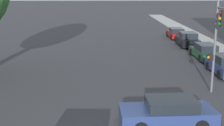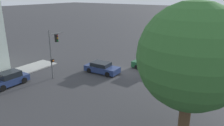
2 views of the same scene
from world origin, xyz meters
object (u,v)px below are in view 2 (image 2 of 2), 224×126
Objects in this scene: street_tree at (191,57)px; traffic_signal at (54,48)px; crossing_car_0 at (207,76)px; crossing_car_2 at (150,64)px; parked_car_0 at (9,79)px; crossing_car_1 at (102,68)px.

traffic_signal is at bearing -13.96° from street_tree.
crossing_car_2 reaches higher than crossing_car_0.
street_tree is at bearing -13.57° from traffic_signal.
traffic_signal is 1.36× the size of crossing_car_0.
traffic_signal is (16.31, -4.06, -2.51)m from street_tree.
parked_car_0 is at bearing 53.66° from crossing_car_2.
street_tree reaches higher than traffic_signal.
traffic_signal reaches higher than crossing_car_2.
crossing_car_2 reaches higher than parked_car_0.
traffic_signal is 1.40× the size of parked_car_0.
street_tree is 16.09m from crossing_car_2.
parked_car_0 is at bearing 1.31° from street_tree.
crossing_car_2 is at bearing 140.89° from parked_car_0.
crossing_car_0 is 1.03× the size of parked_car_0.
crossing_car_1 is at bearing -33.47° from street_tree.
street_tree is at bearing 95.54° from crossing_car_0.
crossing_car_1 is at bearing 21.45° from crossing_car_0.
parked_car_0 is at bearing -127.27° from crossing_car_1.
traffic_signal is 12.32m from crossing_car_2.
traffic_signal is 17.83m from crossing_car_0.
street_tree is at bearing 90.98° from parked_car_0.
street_tree is 16.17m from crossing_car_1.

